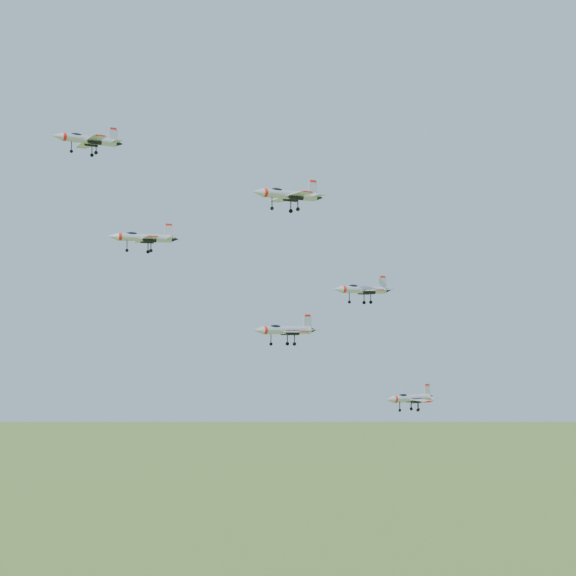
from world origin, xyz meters
name	(u,v)px	position (x,y,z in m)	size (l,w,h in m)	color
jet_lead	(87,140)	(-18.56, 16.25, 148.73)	(12.43, 10.39, 3.33)	#B7BBC4
jet_left_high	(143,238)	(-12.51, 0.11, 130.66)	(11.01, 9.03, 2.95)	#B7BBC4
jet_right_high	(288,195)	(5.34, -14.40, 136.16)	(11.75, 9.76, 3.14)	#B7BBC4
jet_left_low	(285,330)	(12.01, 2.72, 116.56)	(12.40, 10.37, 3.32)	#B7BBC4
jet_right_low	(362,290)	(20.69, -8.20, 122.98)	(10.86, 9.00, 2.90)	#B7BBC4
jet_trail	(410,398)	(34.16, -0.38, 104.85)	(10.63, 8.89, 2.84)	#B7BBC4
jet_extra	(410,399)	(36.82, 4.04, 104.22)	(10.53, 8.73, 2.81)	#B7BBC4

